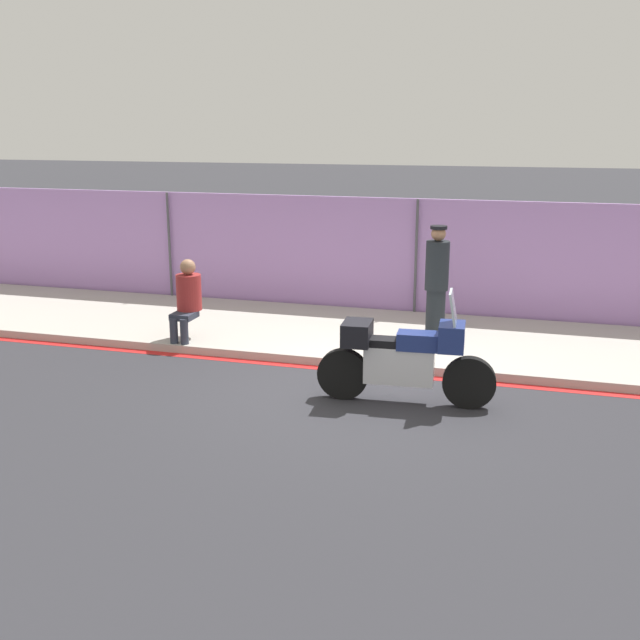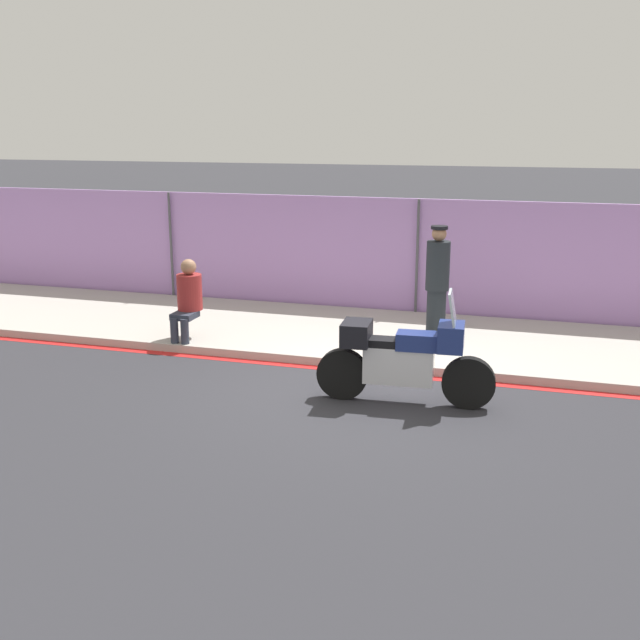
# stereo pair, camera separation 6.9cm
# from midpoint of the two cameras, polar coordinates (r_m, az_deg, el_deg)

# --- Properties ---
(ground_plane) EXTENTS (120.00, 120.00, 0.00)m
(ground_plane) POSITION_cam_midpoint_polar(r_m,az_deg,el_deg) (10.23, 3.22, -5.50)
(ground_plane) COLOR #2D2D33
(sidewalk) EXTENTS (37.26, 3.28, 0.13)m
(sidewalk) POSITION_cam_midpoint_polar(r_m,az_deg,el_deg) (12.60, 5.85, -1.36)
(sidewalk) COLOR #ADA89E
(sidewalk) RESTS_ON ground_plane
(curb_paint_stripe) EXTENTS (37.26, 0.18, 0.01)m
(curb_paint_stripe) POSITION_cam_midpoint_polar(r_m,az_deg,el_deg) (10.99, 4.19, -4.05)
(curb_paint_stripe) COLOR red
(curb_paint_stripe) RESTS_ON ground_plane
(storefront_fence) EXTENTS (35.39, 0.17, 2.23)m
(storefront_fence) POSITION_cam_midpoint_polar(r_m,az_deg,el_deg) (14.03, 7.24, 4.64)
(storefront_fence) COLOR #AD7FC6
(storefront_fence) RESTS_ON ground_plane
(motorcycle) EXTENTS (2.32, 0.60, 1.52)m
(motorcycle) POSITION_cam_midpoint_polar(r_m,az_deg,el_deg) (9.69, 6.20, -2.87)
(motorcycle) COLOR black
(motorcycle) RESTS_ON ground_plane
(officer_standing) EXTENTS (0.38, 0.38, 1.84)m
(officer_standing) POSITION_cam_midpoint_polar(r_m,az_deg,el_deg) (12.27, 8.72, 2.97)
(officer_standing) COLOR #1E2328
(officer_standing) RESTS_ON sidewalk
(person_seated_on_curb) EXTENTS (0.41, 0.68, 1.30)m
(person_seated_on_curb) POSITION_cam_midpoint_polar(r_m,az_deg,el_deg) (12.32, -10.23, 1.85)
(person_seated_on_curb) COLOR #2D3342
(person_seated_on_curb) RESTS_ON sidewalk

